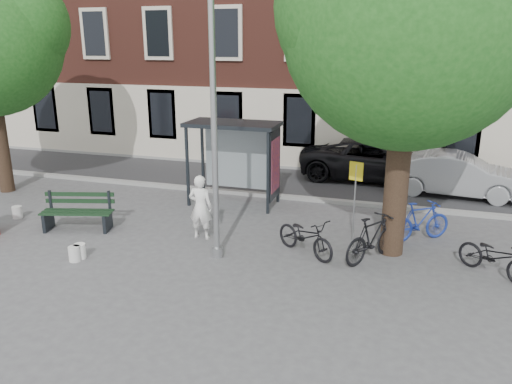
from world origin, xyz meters
The scene contains 19 objects.
ground centered at (0.00, 0.00, 0.00)m, with size 90.00×90.00×0.00m, color #4C4C4F.
road centered at (0.00, 7.00, 0.01)m, with size 40.00×4.00×0.01m, color #28282B.
curb_near centered at (0.00, 5.00, 0.06)m, with size 40.00×0.25×0.12m, color gray.
curb_far centered at (0.00, 9.00, 0.06)m, with size 40.00×0.25×0.12m, color gray.
lamppost centered at (0.00, 0.00, 2.78)m, with size 0.28×0.35×6.11m.
tree_right centered at (4.01, 1.38, 5.62)m, with size 5.76×5.60×8.20m.
bus_shelter centered at (-0.61, 4.11, 1.92)m, with size 2.85×1.45×2.62m.
painter centered at (-0.84, 1.00, 0.86)m, with size 0.63×0.41×1.72m, color white.
bench centered at (-4.33, 0.59, 0.46)m, with size 2.02×1.10×0.99m.
bike_a centered at (2.00, 0.76, 0.48)m, with size 0.63×1.81×0.95m, color black.
bike_b centered at (4.65, 2.52, 0.53)m, with size 0.50×1.77×1.06m, color navy.
bike_c centered at (6.23, 0.86, 0.46)m, with size 0.61×1.75×0.92m, color black.
bike_d centered at (3.57, 0.90, 0.56)m, with size 0.53×1.86×1.12m, color black.
car_dark centered at (3.02, 8.35, 0.76)m, with size 2.51×5.44×1.51m, color black.
car_silver centered at (5.84, 7.04, 0.72)m, with size 1.53×4.39×1.45m, color #999BA0.
bucket_a centered at (-3.13, -1.22, 0.18)m, with size 0.28×0.28×0.36m, color silver.
bucket_b centered at (-3.10, -1.06, 0.18)m, with size 0.28×0.28×0.36m, color white.
bucket_c centered at (-6.62, 0.82, 0.18)m, with size 0.28×0.28×0.36m, color silver.
notice_sign centered at (3.00, 1.99, 1.57)m, with size 0.36×0.14×2.11m.
Camera 1 is at (4.19, -10.31, 4.98)m, focal length 35.00 mm.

